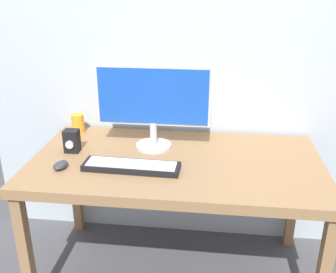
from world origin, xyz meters
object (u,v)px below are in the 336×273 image
(audio_controller, at_px, (72,141))
(coffee_mug, at_px, (78,123))
(mouse, at_px, (60,165))
(desk, at_px, (176,171))
(keyboard_primary, at_px, (131,166))
(monitor, at_px, (153,102))

(audio_controller, height_order, coffee_mug, audio_controller)
(mouse, bearing_deg, desk, 27.06)
(keyboard_primary, bearing_deg, coffee_mug, 133.37)
(mouse, bearing_deg, coffee_mug, 108.50)
(monitor, height_order, mouse, monitor)
(mouse, xyz_separation_m, coffee_mug, (-0.07, 0.46, 0.04))
(monitor, relative_size, audio_controller, 4.94)
(monitor, distance_m, coffee_mug, 0.53)
(coffee_mug, bearing_deg, audio_controller, -77.32)
(keyboard_primary, bearing_deg, audio_controller, 155.12)
(keyboard_primary, bearing_deg, mouse, -174.53)
(desk, height_order, mouse, mouse)
(monitor, relative_size, keyboard_primary, 1.28)
(audio_controller, xyz_separation_m, coffee_mug, (-0.06, 0.27, -0.00))
(desk, xyz_separation_m, audio_controller, (-0.54, 0.03, 0.12))
(audio_controller, bearing_deg, keyboard_primary, -24.88)
(audio_controller, distance_m, coffee_mug, 0.28)
(coffee_mug, bearing_deg, desk, -26.12)
(desk, bearing_deg, mouse, -162.74)
(desk, height_order, audio_controller, audio_controller)
(desk, distance_m, mouse, 0.56)
(desk, xyz_separation_m, coffee_mug, (-0.60, 0.29, 0.12))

